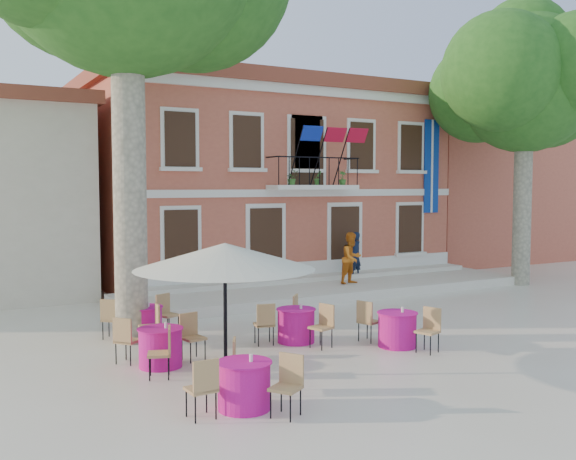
# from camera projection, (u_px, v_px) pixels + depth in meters

# --- Properties ---
(ground) EXTENTS (90.00, 90.00, 0.00)m
(ground) POSITION_uv_depth(u_px,v_px,m) (358.00, 325.00, 16.36)
(ground) COLOR beige
(ground) RESTS_ON ground
(main_building) EXTENTS (13.50, 9.59, 7.50)m
(main_building) POSITION_uv_depth(u_px,v_px,m) (256.00, 180.00, 25.79)
(main_building) COLOR #C35F46
(main_building) RESTS_ON ground
(neighbor_east) EXTENTS (9.40, 9.40, 6.40)m
(neighbor_east) POSITION_uv_depth(u_px,v_px,m) (460.00, 192.00, 32.49)
(neighbor_east) COLOR #C35F46
(neighbor_east) RESTS_ON ground
(terrace) EXTENTS (14.00, 3.40, 0.30)m
(terrace) POSITION_uv_depth(u_px,v_px,m) (331.00, 289.00, 21.16)
(terrace) COLOR silver
(terrace) RESTS_ON ground
(plane_tree_east) EXTENTS (4.90, 4.90, 9.63)m
(plane_tree_east) POSITION_uv_depth(u_px,v_px,m) (525.00, 85.00, 22.58)
(plane_tree_east) COLOR #A59E84
(plane_tree_east) RESTS_ON ground
(patio_umbrella) EXTENTS (3.37, 3.37, 2.50)m
(patio_umbrella) POSITION_uv_depth(u_px,v_px,m) (225.00, 257.00, 11.84)
(patio_umbrella) COLOR black
(patio_umbrella) RESTS_ON ground
(pedestrian_navy) EXTENTS (0.68, 0.55, 1.63)m
(pedestrian_navy) POSITION_uv_depth(u_px,v_px,m) (355.00, 255.00, 22.58)
(pedestrian_navy) COLOR black
(pedestrian_navy) RESTS_ON terrace
(pedestrian_orange) EXTENTS (0.96, 0.83, 1.72)m
(pedestrian_orange) POSITION_uv_depth(u_px,v_px,m) (352.00, 258.00, 21.24)
(pedestrian_orange) COLOR orange
(pedestrian_orange) RESTS_ON terrace
(cafe_table_0) EXTENTS (1.77, 1.84, 0.95)m
(cafe_table_0) POSITION_uv_depth(u_px,v_px,m) (160.00, 345.00, 12.59)
(cafe_table_0) COLOR #C0127F
(cafe_table_0) RESTS_ON ground
(cafe_table_1) EXTENTS (1.79, 1.83, 0.95)m
(cafe_table_1) POSITION_uv_depth(u_px,v_px,m) (296.00, 323.00, 14.56)
(cafe_table_1) COLOR #C0127F
(cafe_table_1) RESTS_ON ground
(cafe_table_2) EXTENTS (1.67, 1.87, 0.95)m
(cafe_table_2) POSITION_uv_depth(u_px,v_px,m) (244.00, 383.00, 10.20)
(cafe_table_2) COLOR #C0127F
(cafe_table_2) RESTS_ON ground
(cafe_table_3) EXTENTS (1.86, 1.72, 0.95)m
(cafe_table_3) POSITION_uv_depth(u_px,v_px,m) (144.00, 321.00, 14.81)
(cafe_table_3) COLOR #C0127F
(cafe_table_3) RESTS_ON ground
(cafe_table_4) EXTENTS (1.03, 1.95, 0.95)m
(cafe_table_4) POSITION_uv_depth(u_px,v_px,m) (397.00, 328.00, 14.15)
(cafe_table_4) COLOR #C0127F
(cafe_table_4) RESTS_ON ground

